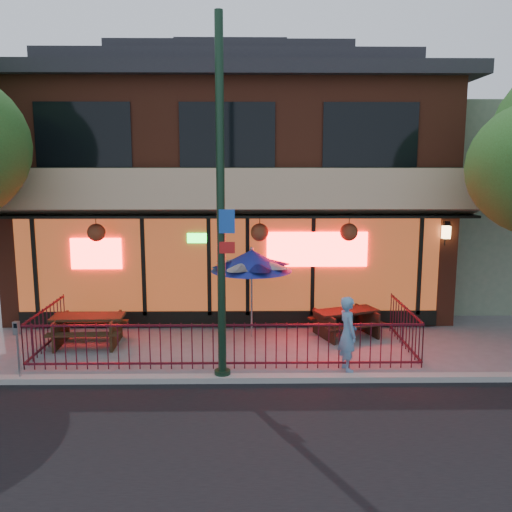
{
  "coord_description": "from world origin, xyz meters",
  "views": [
    {
      "loc": [
        0.53,
        -10.7,
        4.23
      ],
      "look_at": [
        0.7,
        2.0,
        2.11
      ],
      "focal_mm": 38.0,
      "sensor_mm": 36.0,
      "label": 1
    }
  ],
  "objects_px": {
    "parking_meter_near": "(17,341)",
    "pedestrian": "(348,334)",
    "patio_umbrella": "(252,260)",
    "picnic_table_right": "(346,319)",
    "picnic_table_left": "(88,326)",
    "street_light": "(221,223)"
  },
  "relations": [
    {
      "from": "parking_meter_near",
      "to": "pedestrian",
      "type": "bearing_deg",
      "value": 5.04
    },
    {
      "from": "patio_umbrella",
      "to": "pedestrian",
      "type": "relative_size",
      "value": 1.44
    },
    {
      "from": "pedestrian",
      "to": "patio_umbrella",
      "type": "bearing_deg",
      "value": 29.67
    },
    {
      "from": "picnic_table_right",
      "to": "parking_meter_near",
      "type": "distance_m",
      "value": 7.55
    },
    {
      "from": "picnic_table_left",
      "to": "pedestrian",
      "type": "height_order",
      "value": "pedestrian"
    },
    {
      "from": "street_light",
      "to": "picnic_table_left",
      "type": "relative_size",
      "value": 4.06
    },
    {
      "from": "picnic_table_right",
      "to": "picnic_table_left",
      "type": "bearing_deg",
      "value": -174.58
    },
    {
      "from": "patio_umbrella",
      "to": "pedestrian",
      "type": "xyz_separation_m",
      "value": [
        1.99,
        -2.26,
        -1.16
      ]
    },
    {
      "from": "patio_umbrella",
      "to": "parking_meter_near",
      "type": "distance_m",
      "value": 5.52
    },
    {
      "from": "picnic_table_left",
      "to": "pedestrian",
      "type": "distance_m",
      "value": 6.14
    },
    {
      "from": "street_light",
      "to": "pedestrian",
      "type": "height_order",
      "value": "street_light"
    },
    {
      "from": "parking_meter_near",
      "to": "picnic_table_left",
      "type": "bearing_deg",
      "value": 72.99
    },
    {
      "from": "picnic_table_right",
      "to": "patio_umbrella",
      "type": "height_order",
      "value": "patio_umbrella"
    },
    {
      "from": "picnic_table_right",
      "to": "parking_meter_near",
      "type": "bearing_deg",
      "value": -157.56
    },
    {
      "from": "street_light",
      "to": "parking_meter_near",
      "type": "xyz_separation_m",
      "value": [
        -4.0,
        -0.08,
        -2.31
      ]
    },
    {
      "from": "patio_umbrella",
      "to": "parking_meter_near",
      "type": "relative_size",
      "value": 1.83
    },
    {
      "from": "street_light",
      "to": "parking_meter_near",
      "type": "distance_m",
      "value": 4.62
    },
    {
      "from": "pedestrian",
      "to": "parking_meter_near",
      "type": "distance_m",
      "value": 6.61
    },
    {
      "from": "picnic_table_left",
      "to": "patio_umbrella",
      "type": "relative_size",
      "value": 0.76
    },
    {
      "from": "street_light",
      "to": "picnic_table_right",
      "type": "relative_size",
      "value": 3.71
    },
    {
      "from": "picnic_table_left",
      "to": "picnic_table_right",
      "type": "bearing_deg",
      "value": 5.42
    },
    {
      "from": "picnic_table_left",
      "to": "patio_umbrella",
      "type": "bearing_deg",
      "value": 8.15
    }
  ]
}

